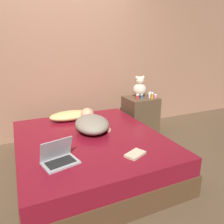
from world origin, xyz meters
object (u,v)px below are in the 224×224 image
object	(u,v)px
bottle_red	(137,97)
bottle_white	(150,95)
bottle_pink	(155,96)
bottle_orange	(152,96)
laptop	(59,158)
teddy_bear	(140,88)
book	(135,154)
pillow	(70,116)
person_lying	(92,123)
bottle_blue	(142,96)
bottle_clear	(149,94)

from	to	relation	value
bottle_red	bottle_white	xyz separation A→B (m)	(0.23, -0.00, 0.01)
bottle_pink	bottle_orange	bearing A→B (deg)	-153.83
laptop	teddy_bear	size ratio (longest dim) A/B	1.02
book	pillow	bearing A→B (deg)	103.60
laptop	teddy_bear	distance (m)	2.01
person_lying	laptop	distance (m)	0.83
book	person_lying	bearing A→B (deg)	101.18
person_lying	bottle_orange	size ratio (longest dim) A/B	7.27
person_lying	bottle_blue	xyz separation A→B (m)	(0.99, 0.43, 0.14)
bottle_pink	bottle_white	world-z (taller)	bottle_white
bottle_red	bottle_blue	size ratio (longest dim) A/B	1.04
laptop	bottle_clear	bearing A→B (deg)	20.82
teddy_bear	bottle_clear	world-z (taller)	teddy_bear
pillow	bottle_pink	world-z (taller)	bottle_pink
bottle_pink	teddy_bear	bearing A→B (deg)	135.52
person_lying	book	xyz separation A→B (m)	(0.16, -0.80, -0.08)
person_lying	bottle_clear	xyz separation A→B (m)	(1.19, 0.53, 0.14)
bottle_blue	book	world-z (taller)	bottle_blue
teddy_bear	pillow	bearing A→B (deg)	-174.34
bottle_orange	bottle_blue	world-z (taller)	bottle_orange
teddy_bear	book	distance (m)	1.68
teddy_bear	bottle_orange	size ratio (longest dim) A/B	3.17
person_lying	bottle_orange	world-z (taller)	bottle_orange
bottle_clear	teddy_bear	bearing A→B (deg)	159.68
bottle_white	person_lying	bearing A→B (deg)	-159.16
bottle_white	book	bearing A→B (deg)	-128.56
teddy_bear	book	xyz separation A→B (m)	(-0.88, -1.39, -0.33)
person_lying	teddy_bear	size ratio (longest dim) A/B	2.30
person_lying	bottle_white	bearing A→B (deg)	30.34
laptop	bottle_white	distance (m)	2.00
pillow	bottle_clear	world-z (taller)	bottle_clear
bottle_blue	bottle_clear	xyz separation A→B (m)	(0.20, 0.10, -0.01)
laptop	bottle_red	xyz separation A→B (m)	(1.45, 1.07, 0.19)
person_lying	bottle_red	xyz separation A→B (m)	(0.91, 0.44, 0.15)
bottle_pink	bottle_orange	size ratio (longest dim) A/B	0.54
bottle_white	laptop	bearing A→B (deg)	-147.49
bottle_white	book	world-z (taller)	bottle_white
person_lying	bottle_red	world-z (taller)	bottle_red
bottle_orange	bottle_clear	world-z (taller)	bottle_orange
bottle_white	book	distance (m)	1.60
bottle_blue	laptop	bearing A→B (deg)	-145.04
bottle_blue	bottle_white	bearing A→B (deg)	2.66
bottle_clear	book	size ratio (longest dim) A/B	0.27
laptop	teddy_bear	xyz separation A→B (m)	(1.57, 1.22, 0.29)
bottle_blue	bottle_clear	world-z (taller)	bottle_blue
pillow	teddy_bear	distance (m)	1.23
person_lying	book	size ratio (longest dim) A/B	3.32
bottle_red	bottle_clear	size ratio (longest dim) A/B	1.27
teddy_bear	bottle_clear	distance (m)	0.20
teddy_bear	book	world-z (taller)	teddy_bear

